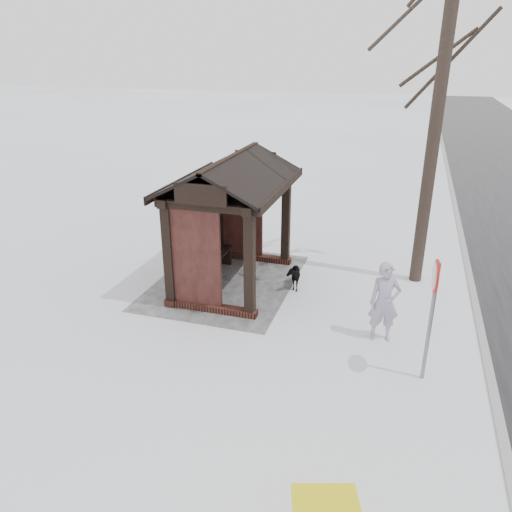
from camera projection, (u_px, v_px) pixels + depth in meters
The scene contains 7 objects.
ground at pixel (234, 283), 12.10m from camera, with size 120.00×120.00×0.00m, color white.
kerb at pixel (478, 315), 10.58m from camera, with size 120.00×0.15×0.06m, color gray.
trampled_patch at pixel (226, 281), 12.15m from camera, with size 4.20×3.20×0.02m, color gray.
bus_shelter at pixel (226, 196), 11.32m from camera, with size 3.60×2.40×3.09m.
pedestrian at pixel (384, 302), 9.45m from camera, with size 0.58×0.38×1.59m, color #A294AD.
dog at pixel (293, 275), 11.76m from camera, with size 0.34×0.75×0.63m, color black.
road_sign at pixel (433, 295), 7.97m from camera, with size 0.56×0.10×2.19m.
Camera 1 is at (10.29, 3.77, 5.20)m, focal length 35.00 mm.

